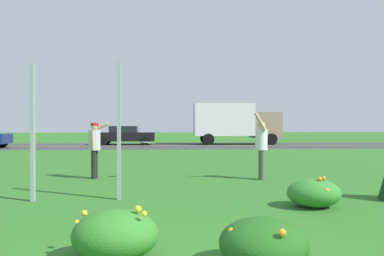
# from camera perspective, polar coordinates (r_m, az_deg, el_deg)

# --- Properties ---
(ground_plane) EXTENTS (120.00, 120.00, 0.00)m
(ground_plane) POSITION_cam_1_polar(r_m,az_deg,el_deg) (15.46, -2.51, -5.32)
(ground_plane) COLOR #2D6B23
(highway_strip) EXTENTS (120.00, 8.19, 0.01)m
(highway_strip) POSITION_cam_1_polar(r_m,az_deg,el_deg) (28.09, -2.93, -2.66)
(highway_strip) COLOR #38383A
(highway_strip) RESTS_ON ground
(highway_center_stripe) EXTENTS (120.00, 0.16, 0.00)m
(highway_center_stripe) POSITION_cam_1_polar(r_m,az_deg,el_deg) (28.09, -2.93, -2.65)
(highway_center_stripe) COLOR yellow
(highway_center_stripe) RESTS_ON ground
(daylily_clump_mid_right) EXTENTS (1.01, 0.86, 0.64)m
(daylily_clump_mid_right) POSITION_cam_1_polar(r_m,az_deg,el_deg) (4.72, -11.31, -15.30)
(daylily_clump_mid_right) COLOR #2D7526
(daylily_clump_mid_right) RESTS_ON ground
(daylily_clump_near_camera) EXTENTS (1.03, 0.88, 0.60)m
(daylily_clump_near_camera) POSITION_cam_1_polar(r_m,az_deg,el_deg) (7.76, 17.66, -9.19)
(daylily_clump_near_camera) COLOR #337F2D
(daylily_clump_near_camera) RESTS_ON ground
(daylily_clump_front_center) EXTENTS (0.98, 1.01, 0.55)m
(daylily_clump_front_center) POSITION_cam_1_polar(r_m,az_deg,el_deg) (4.45, 10.57, -16.52)
(daylily_clump_front_center) COLOR #1E5619
(daylily_clump_front_center) RESTS_ON ground
(sign_post_near_path) EXTENTS (0.07, 0.10, 2.84)m
(sign_post_near_path) POSITION_cam_1_polar(r_m,az_deg,el_deg) (8.51, -22.59, -0.57)
(sign_post_near_path) COLOR #93969B
(sign_post_near_path) RESTS_ON ground
(sign_post_by_roadside) EXTENTS (0.07, 0.10, 2.87)m
(sign_post_by_roadside) POSITION_cam_1_polar(r_m,az_deg,el_deg) (8.18, -10.80, -0.46)
(sign_post_by_roadside) COLOR #93969B
(sign_post_by_roadside) RESTS_ON ground
(person_thrower_red_cap_gray_shirt) EXTENTS (0.56, 0.51, 1.65)m
(person_thrower_red_cap_gray_shirt) POSITION_cam_1_polar(r_m,az_deg,el_deg) (11.53, -14.28, -2.39)
(person_thrower_red_cap_gray_shirt) COLOR #B2B2B7
(person_thrower_red_cap_gray_shirt) RESTS_ON ground
(person_catcher_white_shirt) EXTENTS (0.43, 0.50, 1.92)m
(person_catcher_white_shirt) POSITION_cam_1_polar(r_m,az_deg,el_deg) (11.14, 10.26, -2.45)
(person_catcher_white_shirt) COLOR silver
(person_catcher_white_shirt) RESTS_ON ground
(frisbee_pale_blue) EXTENTS (0.27, 0.26, 0.06)m
(frisbee_pale_blue) POSITION_cam_1_polar(r_m,az_deg,el_deg) (11.17, -6.92, -2.13)
(frisbee_pale_blue) COLOR #ADD6E5
(car_black_center_left) EXTENTS (4.50, 2.00, 1.45)m
(car_black_center_left) POSITION_cam_1_polar(r_m,az_deg,el_deg) (30.09, -9.93, -1.06)
(car_black_center_left) COLOR black
(car_black_center_left) RESTS_ON ground
(box_truck_tan) EXTENTS (6.70, 2.46, 3.20)m
(box_truck_tan) POSITION_cam_1_polar(r_m,az_deg,el_deg) (30.33, 6.35, 0.97)
(box_truck_tan) COLOR #937F60
(box_truck_tan) RESTS_ON ground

